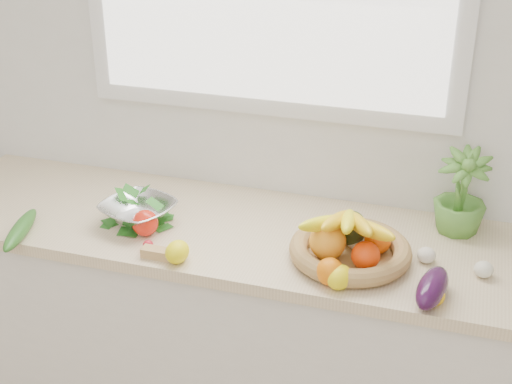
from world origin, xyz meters
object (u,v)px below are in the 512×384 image
(eggplant, at_px, (432,288))
(colander_with_spinach, at_px, (138,207))
(potted_herb, at_px, (461,195))
(fruit_basket, at_px, (349,244))
(apple, at_px, (145,223))
(cucumber, at_px, (20,230))

(eggplant, relative_size, colander_with_spinach, 0.70)
(potted_herb, xyz_separation_m, fruit_basket, (-0.30, -0.28, -0.08))
(apple, relative_size, colander_with_spinach, 0.29)
(apple, xyz_separation_m, potted_herb, (0.96, 0.33, 0.09))
(eggplant, height_order, cucumber, eggplant)
(eggplant, height_order, fruit_basket, fruit_basket)
(colander_with_spinach, bearing_deg, apple, -49.59)
(eggplant, bearing_deg, potted_herb, 84.04)
(cucumber, distance_m, colander_with_spinach, 0.38)
(eggplant, xyz_separation_m, fruit_basket, (-0.26, 0.15, 0.01))
(potted_herb, relative_size, fruit_basket, 0.73)
(apple, xyz_separation_m, eggplant, (0.92, -0.10, -0.00))
(cucumber, distance_m, fruit_basket, 1.05)
(eggplant, distance_m, potted_herb, 0.44)
(eggplant, distance_m, cucumber, 1.30)
(potted_herb, bearing_deg, colander_with_spinach, -165.40)
(cucumber, bearing_deg, colander_with_spinach, 30.91)
(fruit_basket, bearing_deg, eggplant, -29.55)
(fruit_basket, bearing_deg, apple, -176.00)
(eggplant, xyz_separation_m, potted_herb, (0.04, 0.43, 0.09))
(apple, distance_m, potted_herb, 1.02)
(eggplant, xyz_separation_m, colander_with_spinach, (-0.97, 0.16, 0.02))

